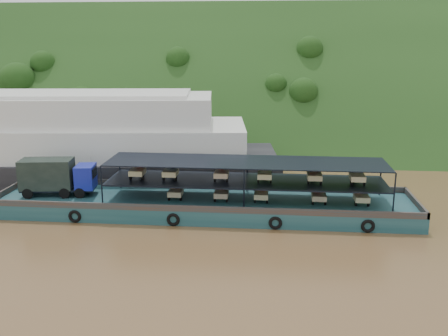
{
  "coord_description": "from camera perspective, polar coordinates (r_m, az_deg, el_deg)",
  "views": [
    {
      "loc": [
        2.05,
        -39.79,
        14.2
      ],
      "look_at": [
        -2.0,
        3.0,
        3.2
      ],
      "focal_mm": 40.0,
      "sensor_mm": 36.0,
      "label": 1
    }
  ],
  "objects": [
    {
      "name": "passenger_ferry",
      "position": [
        54.3,
        -18.44,
        2.75
      ],
      "size": [
        46.2,
        16.24,
        9.16
      ],
      "rotation": [
        0.0,
        0.0,
        0.11
      ],
      "color": "black",
      "rests_on": "ground"
    },
    {
      "name": "hillside",
      "position": [
        77.14,
        3.8,
        3.72
      ],
      "size": [
        140.0,
        39.6,
        39.6
      ],
      "primitive_type": "cube",
      "rotation": [
        0.79,
        0.0,
        0.0
      ],
      "color": "#1A3714",
      "rests_on": "ground"
    },
    {
      "name": "cargo_barge",
      "position": [
        42.49,
        -3.37,
        -3.64
      ],
      "size": [
        35.0,
        7.18,
        4.54
      ],
      "color": "#143F46",
      "rests_on": "ground"
    },
    {
      "name": "ground",
      "position": [
        42.3,
        2.32,
        -5.27
      ],
      "size": [
        160.0,
        160.0,
        0.0
      ],
      "primitive_type": "plane",
      "color": "brown",
      "rests_on": "ground"
    }
  ]
}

